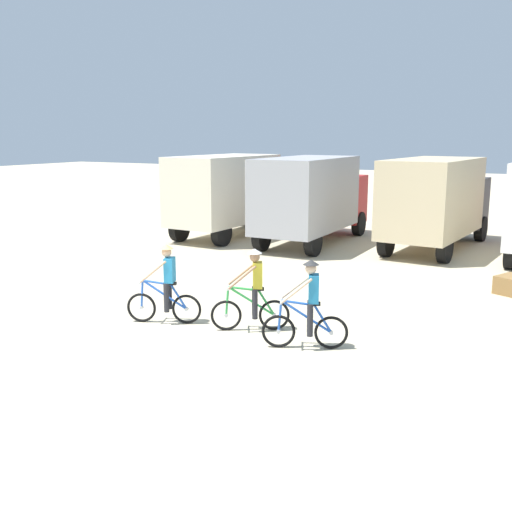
# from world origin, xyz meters

# --- Properties ---
(ground_plane) EXTENTS (120.00, 120.00, 0.00)m
(ground_plane) POSITION_xyz_m (0.00, 0.00, 0.00)
(ground_plane) COLOR beige
(box_truck_cream_rv) EXTENTS (2.69, 6.85, 3.35)m
(box_truck_cream_rv) POSITION_xyz_m (-5.14, 12.36, 1.87)
(box_truck_cream_rv) COLOR beige
(box_truck_cream_rv) RESTS_ON ground
(box_truck_grey_hauler) EXTENTS (2.44, 6.77, 3.35)m
(box_truck_grey_hauler) POSITION_xyz_m (-1.44, 12.19, 1.87)
(box_truck_grey_hauler) COLOR #9E9EA3
(box_truck_grey_hauler) RESTS_ON ground
(box_truck_tan_camper) EXTENTS (2.89, 6.91, 3.35)m
(box_truck_tan_camper) POSITION_xyz_m (3.06, 13.28, 1.87)
(box_truck_tan_camper) COLOR #CCB78E
(box_truck_tan_camper) RESTS_ON ground
(cyclist_orange_shirt) EXTENTS (1.63, 0.77, 1.82)m
(cyclist_orange_shirt) POSITION_xyz_m (-0.32, 1.29, 0.85)
(cyclist_orange_shirt) COLOR black
(cyclist_orange_shirt) RESTS_ON ground
(cyclist_cowboy_hat) EXTENTS (1.53, 0.93, 1.82)m
(cyclist_cowboy_hat) POSITION_xyz_m (1.65, 1.76, 0.85)
(cyclist_cowboy_hat) COLOR black
(cyclist_cowboy_hat) RESTS_ON ground
(cyclist_near_camera) EXTENTS (1.61, 0.82, 1.82)m
(cyclist_near_camera) POSITION_xyz_m (3.16, 1.28, 0.85)
(cyclist_near_camera) COLOR black
(cyclist_near_camera) RESTS_ON ground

